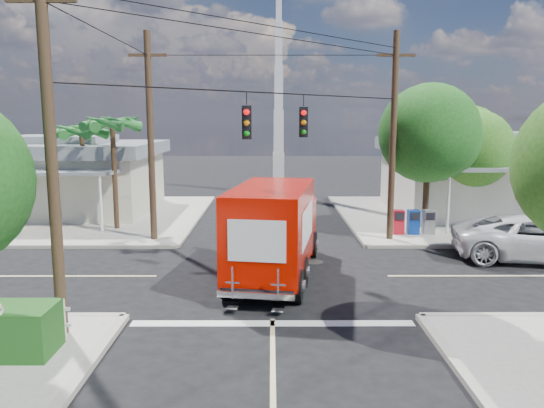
{
  "coord_description": "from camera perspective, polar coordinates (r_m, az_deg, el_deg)",
  "views": [
    {
      "loc": [
        -0.04,
        -17.65,
        5.36
      ],
      "look_at": [
        0.0,
        2.0,
        2.2
      ],
      "focal_mm": 35.0,
      "sensor_mm": 36.0,
      "label": 1
    }
  ],
  "objects": [
    {
      "name": "ground",
      "position": [
        18.45,
        0.01,
        -7.76
      ],
      "size": [
        120.0,
        120.0,
        0.0
      ],
      "primitive_type": "plane",
      "color": "black",
      "rests_on": "ground"
    },
    {
      "name": "sidewalk_ne",
      "position": [
        31.01,
        20.51,
        -1.27
      ],
      "size": [
        14.12,
        14.12,
        0.14
      ],
      "color": "gray",
      "rests_on": "ground"
    },
    {
      "name": "sidewalk_nw",
      "position": [
        30.98,
        -20.6,
        -1.29
      ],
      "size": [
        14.12,
        14.12,
        0.14
      ],
      "color": "gray",
      "rests_on": "ground"
    },
    {
      "name": "road_markings",
      "position": [
        17.04,
        0.02,
        -9.18
      ],
      "size": [
        32.0,
        32.0,
        0.01
      ],
      "color": "beige",
      "rests_on": "ground"
    },
    {
      "name": "building_ne",
      "position": [
        32.31,
        22.76,
        3.02
      ],
      "size": [
        11.8,
        10.2,
        4.5
      ],
      "color": "white",
      "rests_on": "sidewalk_ne"
    },
    {
      "name": "building_nw",
      "position": [
        32.56,
        -21.7,
        2.95
      ],
      "size": [
        10.8,
        10.2,
        4.3
      ],
      "color": "beige",
      "rests_on": "sidewalk_nw"
    },
    {
      "name": "radio_tower",
      "position": [
        37.66,
        0.72,
        9.56
      ],
      "size": [
        0.8,
        0.8,
        17.0
      ],
      "color": "silver",
      "rests_on": "ground"
    },
    {
      "name": "tree_ne_front",
      "position": [
        25.47,
        16.56,
        7.42
      ],
      "size": [
        4.21,
        4.14,
        6.66
      ],
      "color": "#422D1C",
      "rests_on": "sidewalk_ne"
    },
    {
      "name": "tree_ne_back",
      "position": [
        28.4,
        20.3,
        6.2
      ],
      "size": [
        3.77,
        3.66,
        5.82
      ],
      "color": "#422D1C",
      "rests_on": "sidewalk_ne"
    },
    {
      "name": "palm_nw_front",
      "position": [
        26.24,
        -16.8,
        8.06
      ],
      "size": [
        3.01,
        3.08,
        5.59
      ],
      "color": "#422D1C",
      "rests_on": "sidewalk_nw"
    },
    {
      "name": "palm_nw_back",
      "position": [
        28.29,
        -19.81,
        7.2
      ],
      "size": [
        3.01,
        3.08,
        5.19
      ],
      "color": "#422D1C",
      "rests_on": "sidewalk_nw"
    },
    {
      "name": "utility_poles",
      "position": [
        19.33,
        -4.73,
        7.07
      ],
      "size": [
        12.0,
        10.68,
        9.0
      ],
      "color": "#473321",
      "rests_on": "ground"
    },
    {
      "name": "vending_boxes",
      "position": [
        25.17,
        14.95,
        -1.87
      ],
      "size": [
        1.9,
        0.5,
        1.1
      ],
      "color": "#B31120",
      "rests_on": "sidewalk_ne"
    },
    {
      "name": "delivery_truck",
      "position": [
        18.01,
        0.34,
        -2.82
      ],
      "size": [
        3.39,
        7.66,
        3.21
      ],
      "color": "black",
      "rests_on": "ground"
    },
    {
      "name": "parked_car",
      "position": [
        22.61,
        26.61,
        -3.34
      ],
      "size": [
        6.55,
        3.88,
        1.71
      ],
      "primitive_type": "imported",
      "rotation": [
        0.0,
        0.0,
        1.39
      ],
      "color": "silver",
      "rests_on": "ground"
    }
  ]
}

